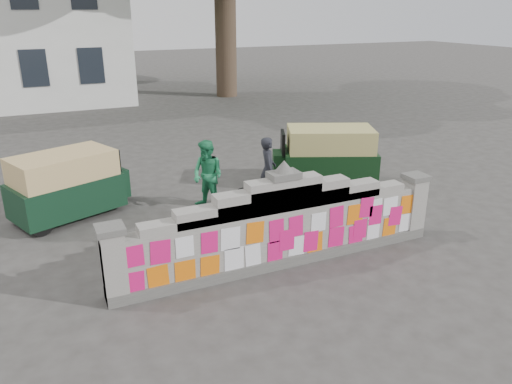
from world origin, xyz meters
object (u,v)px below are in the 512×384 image
pedestrian (208,175)px  rickshaw_right (327,156)px  cyclist_bike (268,192)px  rickshaw_left (68,184)px  cyclist_rider (268,180)px

pedestrian → rickshaw_right: 3.46m
cyclist_bike → pedestrian: (-1.23, 0.67, 0.38)m
rickshaw_left → cyclist_rider: bearing=-41.5°
rickshaw_right → cyclist_bike: bearing=47.4°
pedestrian → rickshaw_left: bearing=-135.6°
cyclist_bike → cyclist_rider: bearing=0.0°
pedestrian → rickshaw_right: size_ratio=0.57×
cyclist_bike → rickshaw_right: bearing=-45.5°
cyclist_bike → cyclist_rider: 0.31m
cyclist_rider → rickshaw_right: bearing=-45.5°
rickshaw_left → pedestrian: bearing=-37.5°
rickshaw_left → rickshaw_right: size_ratio=0.96×
cyclist_rider → pedestrian: (-1.23, 0.67, 0.07)m
pedestrian → cyclist_rider: bearing=31.5°
cyclist_bike → rickshaw_left: size_ratio=0.61×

